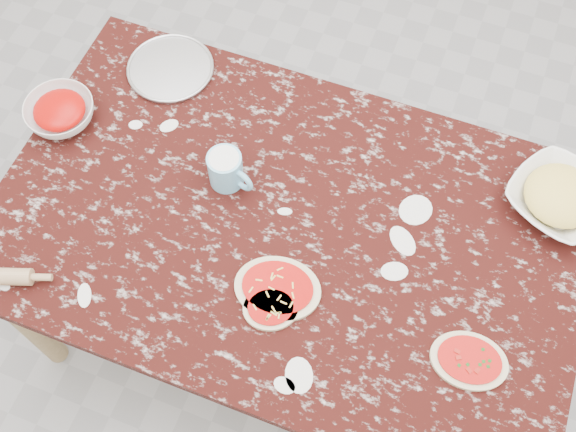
# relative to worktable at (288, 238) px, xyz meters

# --- Properties ---
(ground) EXTENTS (4.00, 4.00, 0.00)m
(ground) POSITION_rel_worktable_xyz_m (0.00, 0.00, -0.67)
(ground) COLOR gray
(worktable) EXTENTS (1.60, 1.00, 0.75)m
(worktable) POSITION_rel_worktable_xyz_m (0.00, 0.00, 0.00)
(worktable) COLOR black
(worktable) RESTS_ON ground
(pizza_tray) EXTENTS (0.30, 0.30, 0.01)m
(pizza_tray) POSITION_rel_worktable_xyz_m (-0.52, 0.37, 0.09)
(pizza_tray) COLOR #B2B2B7
(pizza_tray) RESTS_ON worktable
(sauce_bowl) EXTENTS (0.23, 0.23, 0.06)m
(sauce_bowl) POSITION_rel_worktable_xyz_m (-0.74, 0.09, 0.11)
(sauce_bowl) COLOR white
(sauce_bowl) RESTS_ON worktable
(cheese_bowl) EXTENTS (0.35, 0.35, 0.06)m
(cheese_bowl) POSITION_rel_worktable_xyz_m (0.66, 0.32, 0.12)
(cheese_bowl) COLOR white
(cheese_bowl) RESTS_ON worktable
(flour_mug) EXTENTS (0.14, 0.10, 0.11)m
(flour_mug) POSITION_rel_worktable_xyz_m (-0.21, 0.07, 0.14)
(flour_mug) COLOR #72BFE4
(flour_mug) RESTS_ON worktable
(pizza_left) EXTENTS (0.25, 0.20, 0.02)m
(pizza_left) POSITION_rel_worktable_xyz_m (0.04, -0.18, 0.09)
(pizza_left) COLOR beige
(pizza_left) RESTS_ON worktable
(pizza_mid) EXTENTS (0.18, 0.17, 0.02)m
(pizza_mid) POSITION_rel_worktable_xyz_m (0.04, -0.24, 0.09)
(pizza_mid) COLOR beige
(pizza_mid) RESTS_ON worktable
(pizza_right) EXTENTS (0.20, 0.16, 0.02)m
(pizza_right) POSITION_rel_worktable_xyz_m (0.55, -0.19, 0.09)
(pizza_right) COLOR beige
(pizza_right) RESTS_ON worktable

